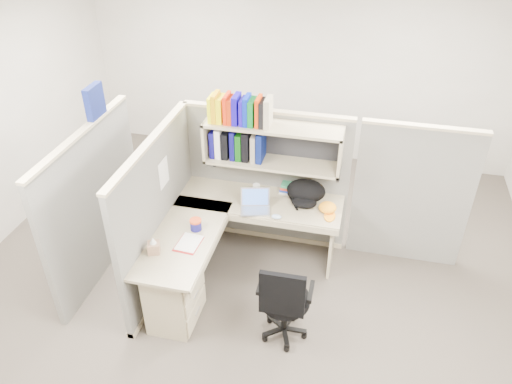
% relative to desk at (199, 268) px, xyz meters
% --- Properties ---
extents(ground, '(6.00, 6.00, 0.00)m').
position_rel_desk_xyz_m(ground, '(0.41, 0.29, -0.44)').
color(ground, '#37322B').
rests_on(ground, ground).
extents(room_shell, '(6.00, 6.00, 6.00)m').
position_rel_desk_xyz_m(room_shell, '(0.41, 0.29, 1.18)').
color(room_shell, '#AAA499').
rests_on(room_shell, ground).
extents(cubicle, '(3.79, 1.84, 1.95)m').
position_rel_desk_xyz_m(cubicle, '(0.04, 0.74, 0.47)').
color(cubicle, '#5D5D59').
rests_on(cubicle, ground).
extents(desk, '(1.74, 1.75, 0.73)m').
position_rel_desk_xyz_m(desk, '(0.00, 0.00, 0.00)').
color(desk, gray).
rests_on(desk, ground).
extents(laptop, '(0.37, 0.37, 0.22)m').
position_rel_desk_xyz_m(laptop, '(0.41, 0.66, 0.40)').
color(laptop, '#AAABAF').
rests_on(laptop, desk).
extents(backpack, '(0.46, 0.39, 0.24)m').
position_rel_desk_xyz_m(backpack, '(0.88, 0.92, 0.41)').
color(backpack, black).
rests_on(backpack, desk).
extents(orange_cap, '(0.25, 0.26, 0.10)m').
position_rel_desk_xyz_m(orange_cap, '(1.13, 0.82, 0.34)').
color(orange_cap, orange).
rests_on(orange_cap, desk).
extents(snack_canister, '(0.12, 0.12, 0.11)m').
position_rel_desk_xyz_m(snack_canister, '(-0.09, 0.23, 0.35)').
color(snack_canister, '#120F5C').
rests_on(snack_canister, desk).
extents(tissue_box, '(0.14, 0.14, 0.17)m').
position_rel_desk_xyz_m(tissue_box, '(-0.35, -0.18, 0.38)').
color(tissue_box, '#A3795C').
rests_on(tissue_box, desk).
extents(mouse, '(0.10, 0.07, 0.04)m').
position_rel_desk_xyz_m(mouse, '(0.64, 0.59, 0.31)').
color(mouse, '#9BBADD').
rests_on(mouse, desk).
extents(paper_cup, '(0.09, 0.09, 0.11)m').
position_rel_desk_xyz_m(paper_cup, '(0.34, 0.98, 0.35)').
color(paper_cup, white).
rests_on(paper_cup, desk).
extents(book_stack, '(0.16, 0.21, 0.10)m').
position_rel_desk_xyz_m(book_stack, '(0.66, 1.12, 0.34)').
color(book_stack, gray).
rests_on(book_stack, desk).
extents(loose_paper, '(0.22, 0.28, 0.00)m').
position_rel_desk_xyz_m(loose_paper, '(-0.08, 0.02, 0.29)').
color(loose_paper, silver).
rests_on(loose_paper, desk).
extents(task_chair, '(0.49, 0.46, 0.94)m').
position_rel_desk_xyz_m(task_chair, '(0.89, -0.27, -0.11)').
color(task_chair, black).
rests_on(task_chair, ground).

